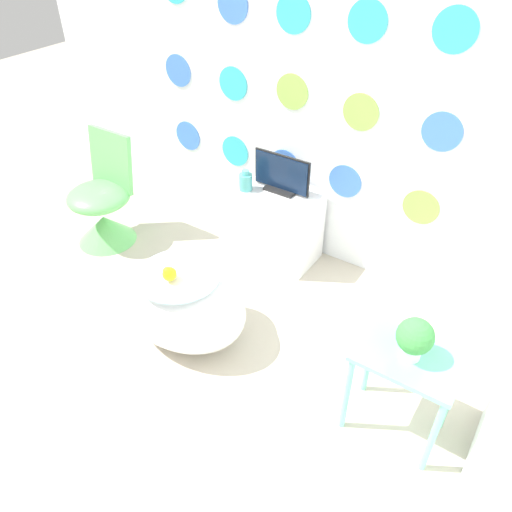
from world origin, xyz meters
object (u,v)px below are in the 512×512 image
Objects in this scene: bathtub at (182,303)px; tv at (281,175)px; vase at (246,181)px; chair at (103,210)px; potted_plant_left at (415,338)px.

tv is (0.07, 0.99, 0.43)m from bathtub.
tv is at bearing 29.78° from vase.
tv is (1.21, 0.55, 0.41)m from chair.
vase is at bearing 151.29° from potted_plant_left.
bathtub is 1.00× the size of chair.
chair is 1.39m from tv.
bathtub is 0.95m from vase.
chair reaches higher than bathtub.
chair reaches higher than tv.
bathtub is 5.72× the size of vase.
potted_plant_left reaches higher than vase.
potted_plant_left reaches higher than bathtub.
chair reaches higher than potted_plant_left.
vase is 0.67× the size of potted_plant_left.
potted_plant_left is (2.44, -0.36, 0.39)m from chair.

